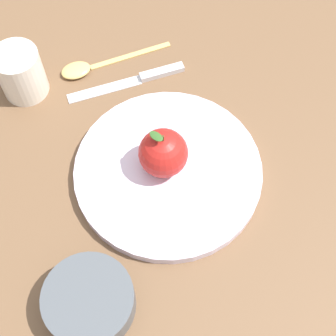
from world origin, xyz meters
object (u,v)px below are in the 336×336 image
(knife, at_px, (137,79))
(spoon, at_px, (89,67))
(apple, at_px, (163,153))
(side_bowl, at_px, (89,300))
(dinner_plate, at_px, (168,171))
(cup, at_px, (20,71))

(knife, xyz_separation_m, spoon, (0.08, -0.01, 0.00))
(knife, bearing_deg, apple, 112.81)
(side_bowl, height_order, spoon, side_bowl)
(dinner_plate, bearing_deg, cup, -26.13)
(cup, height_order, knife, cup)
(dinner_plate, xyz_separation_m, knife, (0.07, -0.16, -0.01))
(cup, bearing_deg, side_bowl, 118.63)
(side_bowl, distance_m, knife, 0.36)
(spoon, bearing_deg, dinner_plate, 131.52)
(side_bowl, distance_m, cup, 0.36)
(cup, bearing_deg, dinner_plate, 153.87)
(knife, bearing_deg, side_bowl, 90.53)
(dinner_plate, distance_m, spoon, 0.23)
(cup, distance_m, spoon, 0.11)
(apple, height_order, cup, apple)
(spoon, bearing_deg, knife, 170.72)
(side_bowl, xyz_separation_m, knife, (0.00, -0.36, -0.02))
(side_bowl, bearing_deg, spoon, -77.26)
(apple, xyz_separation_m, side_bowl, (0.06, 0.20, -0.03))
(side_bowl, bearing_deg, knife, -89.47)
(dinner_plate, distance_m, cup, 0.27)
(dinner_plate, height_order, apple, apple)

